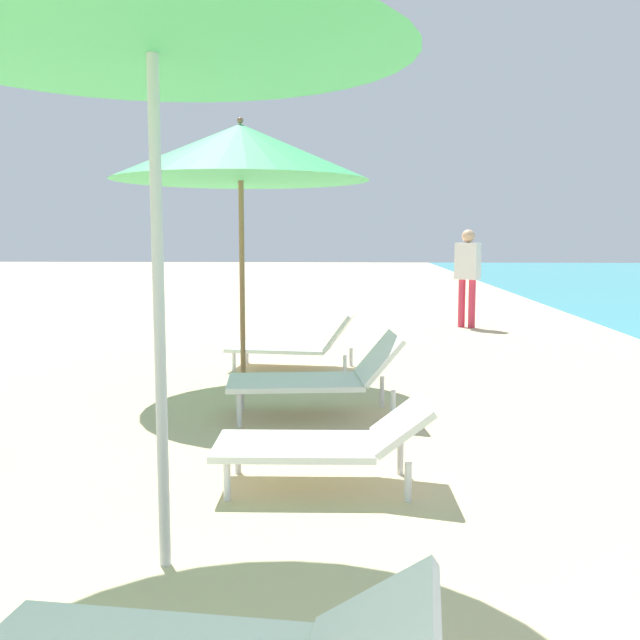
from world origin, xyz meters
The scene contains 5 objects.
lounger_second_shoreside centered at (0.09, 4.10, 0.27)m, with size 1.25×0.59×0.51m.
umbrella_farthest centered at (-0.82, 6.84, 2.21)m, with size 2.39×2.39×2.53m.
lounger_farthest_shoreside centered at (-0.38, 7.82, 0.28)m, with size 1.43×0.78×0.63m.
lounger_farthest_inland centered at (-0.03, 5.73, 0.33)m, with size 1.43×0.81×0.66m.
person_walking_mid centered at (2.02, 11.54, 0.93)m, with size 0.42×0.37×1.54m.
Camera 1 is at (0.25, 0.06, 1.44)m, focal length 40.64 mm.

